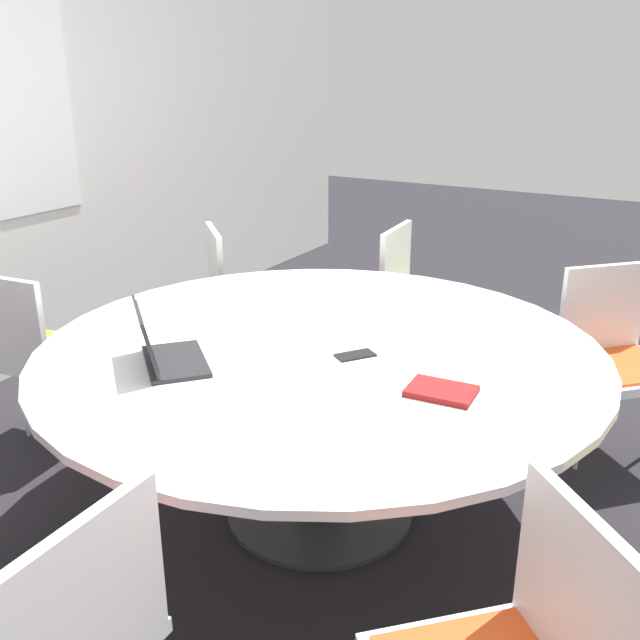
% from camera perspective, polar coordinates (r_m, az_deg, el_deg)
% --- Properties ---
extents(ground_plane, '(16.00, 16.00, 0.00)m').
position_cam_1_polar(ground_plane, '(2.99, 0.00, -15.00)').
color(ground_plane, black).
extents(conference_table, '(2.09, 2.09, 0.72)m').
position_cam_1_polar(conference_table, '(2.69, 0.00, -4.27)').
color(conference_table, '#333333').
rests_on(conference_table, ground_plane).
extents(chair_4, '(0.61, 0.61, 0.88)m').
position_cam_1_polar(chair_4, '(3.37, 22.63, -2.15)').
color(chair_4, white).
rests_on(chair_4, ground_plane).
extents(chair_5, '(0.47, 0.45, 0.88)m').
position_cam_1_polar(chair_5, '(3.93, 7.73, 2.26)').
color(chair_5, white).
rests_on(chair_5, ground_plane).
extents(chair_6, '(0.61, 0.61, 0.88)m').
position_cam_1_polar(chair_6, '(3.95, -6.45, 2.41)').
color(chair_6, white).
rests_on(chair_6, ground_plane).
extents(chair_7, '(0.47, 0.48, 0.88)m').
position_cam_1_polar(chair_7, '(3.41, -22.04, -1.83)').
color(chair_7, white).
rests_on(chair_7, ground_plane).
extents(laptop, '(0.38, 0.39, 0.21)m').
position_cam_1_polar(laptop, '(2.51, -12.49, -2.35)').
color(laptop, '#232326').
rests_on(laptop, conference_table).
extents(spiral_notebook, '(0.16, 0.22, 0.02)m').
position_cam_1_polar(spiral_notebook, '(2.29, 9.69, -5.63)').
color(spiral_notebook, maroon).
rests_on(spiral_notebook, conference_table).
extents(cell_phone, '(0.15, 0.14, 0.01)m').
position_cam_1_polar(cell_phone, '(2.55, 2.84, -2.82)').
color(cell_phone, black).
rests_on(cell_phone, conference_table).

